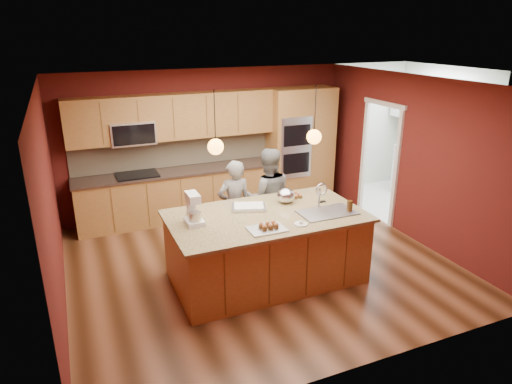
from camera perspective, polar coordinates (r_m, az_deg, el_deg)
name	(u,v)px	position (r m, az deg, el deg)	size (l,w,h in m)	color
floor	(259,263)	(7.05, 0.39, -8.83)	(5.50, 5.50, 0.00)	#3F2311
ceiling	(260,82)	(6.23, 0.45, 13.55)	(5.50, 5.50, 0.00)	white
wall_back	(207,141)	(8.78, -6.12, 6.32)	(5.50, 5.50, 0.00)	#541713
wall_front	(363,254)	(4.50, 13.29, -7.54)	(5.50, 5.50, 0.00)	#541713
wall_left	(50,207)	(6.03, -24.31, -1.67)	(5.00, 5.00, 0.00)	#541713
wall_right	(412,159)	(7.97, 18.92, 3.97)	(5.00, 5.00, 0.00)	#541713
cabinet_run	(176,167)	(8.47, -9.92, 3.07)	(3.74, 0.64, 2.30)	olive
oven_column	(300,146)	(9.25, 5.54, 5.76)	(1.30, 0.62, 2.30)	olive
doorway_trim	(379,164)	(8.62, 15.13, 3.43)	(0.08, 1.11, 2.20)	white
laundry_room	(438,105)	(9.79, 21.82, 10.02)	(2.60, 2.70, 2.70)	beige
pendant_left	(216,146)	(5.67, -5.07, 5.69)	(0.20, 0.20, 0.80)	black
pendant_right	(314,137)	(6.22, 7.27, 6.89)	(0.20, 0.20, 0.80)	black
island	(267,246)	(6.43, 1.41, -6.78)	(2.67, 1.49, 1.36)	olive
person_left	(234,207)	(7.14, -2.72, -1.84)	(0.55, 0.36, 1.50)	black
person_right	(268,198)	(7.32, 1.48, -0.72)	(0.79, 0.62, 1.63)	slate
stand_mixer	(193,211)	(5.93, -7.82, -2.35)	(0.22, 0.31, 0.42)	white
sheet_cake	(249,207)	(6.43, -0.91, -1.87)	(0.56, 0.48, 0.05)	silver
cooling_rack	(267,229)	(5.77, 1.33, -4.64)	(0.47, 0.33, 0.02)	silver
mixing_bowl	(286,196)	(6.63, 3.73, -0.45)	(0.27, 0.27, 0.22)	silver
plate	(301,224)	(5.94, 5.64, -4.01)	(0.17, 0.17, 0.01)	silver
tumbler	(350,206)	(6.43, 11.63, -1.74)	(0.08, 0.08, 0.16)	#3A200B
phone	(322,202)	(6.74, 8.19, -1.19)	(0.11, 0.06, 0.01)	black
cupcakes_left	(193,211)	(6.32, -7.94, -2.32)	(0.16, 0.16, 0.07)	#B56C3F
cupcakes_rack	(269,225)	(5.76, 1.63, -4.20)	(0.25, 0.17, 0.08)	#B56C3F
cupcakes_right	(294,195)	(6.87, 4.72, -0.39)	(0.23, 0.23, 0.07)	#B56C3F
washer	(436,183)	(9.72, 21.60, 1.03)	(0.60, 0.62, 0.96)	white
dryer	(413,172)	(10.17, 19.07, 2.41)	(0.65, 0.67, 1.05)	white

